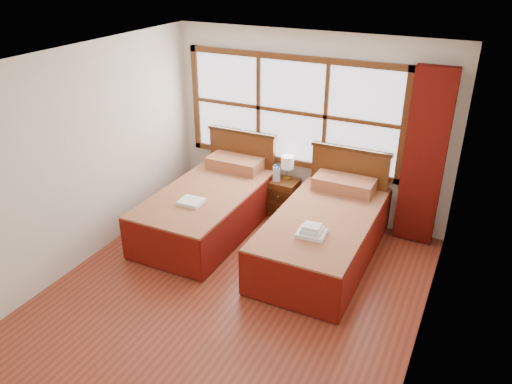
% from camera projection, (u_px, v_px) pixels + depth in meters
% --- Properties ---
extents(floor, '(4.50, 4.50, 0.00)m').
position_uv_depth(floor, '(234.00, 293.00, 5.68)').
color(floor, brown).
rests_on(floor, ground).
extents(ceiling, '(4.50, 4.50, 0.00)m').
position_uv_depth(ceiling, '(228.00, 63.00, 4.54)').
color(ceiling, white).
rests_on(ceiling, wall_back).
extents(wall_back, '(4.00, 0.00, 4.00)m').
position_uv_depth(wall_back, '(309.00, 127.00, 6.92)').
color(wall_back, silver).
rests_on(wall_back, floor).
extents(wall_left, '(0.00, 4.50, 4.50)m').
position_uv_depth(wall_left, '(83.00, 158.00, 5.90)').
color(wall_left, silver).
rests_on(wall_left, floor).
extents(wall_right, '(0.00, 4.50, 4.50)m').
position_uv_depth(wall_right, '(434.00, 235.00, 4.32)').
color(wall_right, silver).
rests_on(wall_right, floor).
extents(window, '(3.16, 0.06, 1.56)m').
position_uv_depth(window, '(291.00, 112.00, 6.90)').
color(window, white).
rests_on(window, wall_back).
extents(curtain, '(0.50, 0.16, 2.30)m').
position_uv_depth(curtain, '(424.00, 158.00, 6.24)').
color(curtain, '#590E08').
rests_on(curtain, wall_back).
extents(bed_left, '(1.16, 2.26, 1.14)m').
position_uv_depth(bed_left, '(211.00, 205.00, 6.89)').
color(bed_left, '#391F0B').
rests_on(bed_left, floor).
extents(bed_right, '(1.17, 2.28, 1.15)m').
position_uv_depth(bed_right, '(325.00, 232.00, 6.23)').
color(bed_right, '#391F0B').
rests_on(bed_right, floor).
extents(nightstand, '(0.40, 0.40, 0.54)m').
position_uv_depth(nightstand, '(283.00, 197.00, 7.27)').
color(nightstand, '#562D13').
rests_on(nightstand, floor).
extents(towels_left, '(0.31, 0.27, 0.05)m').
position_uv_depth(towels_left, '(191.00, 202.00, 6.35)').
color(towels_left, white).
rests_on(towels_left, bed_left).
extents(towels_right, '(0.33, 0.30, 0.13)m').
position_uv_depth(towels_right, '(312.00, 231.00, 5.63)').
color(towels_right, white).
rests_on(towels_right, bed_right).
extents(lamp, '(0.18, 0.18, 0.35)m').
position_uv_depth(lamp, '(287.00, 163.00, 7.10)').
color(lamp, '#B6973A').
rests_on(lamp, nightstand).
extents(bottle_near, '(0.07, 0.07, 0.26)m').
position_uv_depth(bottle_near, '(275.00, 174.00, 7.09)').
color(bottle_near, silver).
rests_on(bottle_near, nightstand).
extents(bottle_far, '(0.06, 0.06, 0.22)m').
position_uv_depth(bottle_far, '(278.00, 175.00, 7.09)').
color(bottle_far, silver).
rests_on(bottle_far, nightstand).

